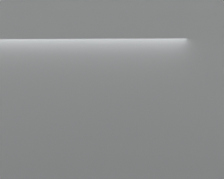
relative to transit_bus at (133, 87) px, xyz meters
The scene contains 9 objects.
ground_plane 30.50m from the transit_bus, 92.26° to the left, with size 120.00×120.00×0.00m, color black.
sidewalk_left 31.24m from the transit_bus, 102.78° to the left, with size 2.40×110.00×0.15m, color gray.
sidewalk_right 30.80m from the transit_bus, 81.59° to the left, with size 2.40×110.00×0.15m, color #9E9991.
building_left_far 45.55m from the transit_bus, 107.13° to the left, with size 9.43×20.58×23.40m.
building_right_far 42.77m from the transit_bus, 75.01° to the left, with size 9.15×23.05×25.31m.
transit_bus is the anchor object (origin of this frame).
car_red_coupe 22.08m from the transit_bus, 85.84° to the left, with size 1.72×4.77×1.62m.
car_grey_wagon 14.63m from the transit_bus, 83.71° to the left, with size 1.75×4.77×1.62m.
car_white_van 27.19m from the transit_bus, 98.46° to the left, with size 1.71×4.24×1.62m.
Camera 1 is at (0.88, -2.64, 2.34)m, focal length 40.19 mm.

